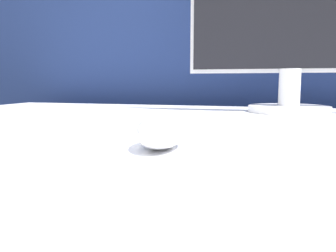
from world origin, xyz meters
TOP-DOWN VIEW (x-y plane):
  - partition_panel at (0.00, 0.72)m, footprint 5.00×0.03m
  - computer_mouse_near at (0.08, -0.23)m, footprint 0.08×0.13m
  - keyboard at (-0.03, -0.02)m, footprint 0.46×0.18m
  - monitor at (0.30, 0.39)m, footprint 0.61×0.24m

SIDE VIEW (x-z plane):
  - keyboard at x=-0.03m, z-range 0.71..0.73m
  - computer_mouse_near at x=0.08m, z-range 0.71..0.75m
  - partition_panel at x=0.00m, z-range 0.00..1.48m
  - monitor at x=0.30m, z-range 0.72..1.27m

